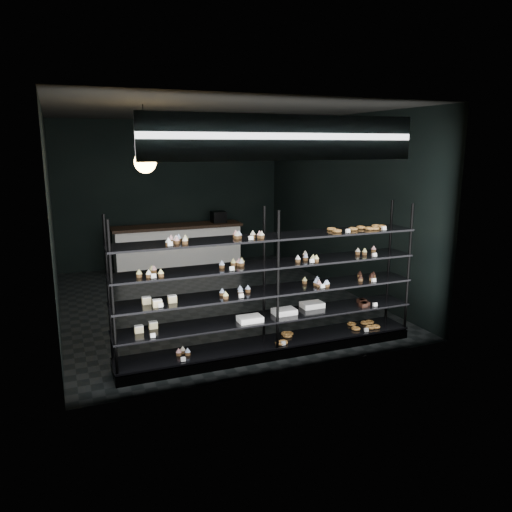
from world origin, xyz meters
The scene contains 5 objects.
room centered at (0.00, 0.00, 1.60)m, with size 5.01×6.01×3.20m.
display_shelf centered at (0.02, -2.45, 0.63)m, with size 4.00×0.50×1.91m.
signage centered at (0.00, -2.93, 2.75)m, with size 3.30×0.05×0.50m.
pendant_lamp centered at (-1.29, -1.36, 2.45)m, with size 0.29×0.29×0.87m.
service_counter centered at (0.00, 2.50, 0.50)m, with size 2.80×0.65×1.23m.
Camera 1 is at (-2.42, -8.05, 2.67)m, focal length 35.00 mm.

